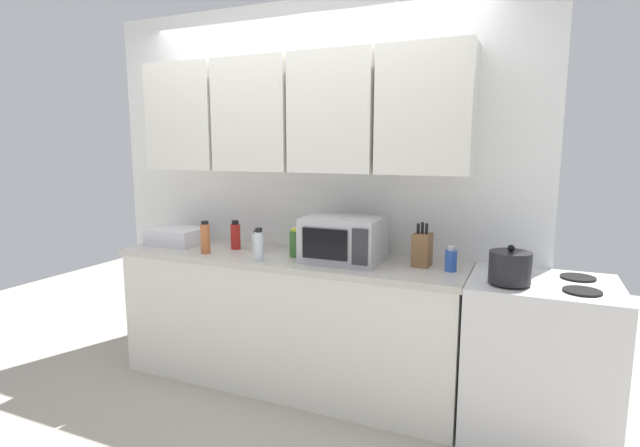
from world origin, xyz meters
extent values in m
plane|color=#B2A899|center=(0.00, -1.00, 0.00)|extent=(8.00, 8.00, 0.00)
cube|color=white|center=(0.00, 0.03, 1.30)|extent=(3.21, 0.06, 2.60)
cube|color=white|center=(-0.87, -0.15, 1.83)|extent=(0.56, 0.33, 0.75)
cube|color=white|center=(-0.29, -0.15, 1.83)|extent=(0.56, 0.33, 0.75)
cube|color=white|center=(0.29, -0.15, 1.83)|extent=(0.56, 0.33, 0.75)
cube|color=white|center=(0.87, -0.15, 1.83)|extent=(0.56, 0.33, 0.75)
cube|color=white|center=(0.00, -0.30, 0.43)|extent=(2.31, 0.60, 0.86)
cube|color=beige|center=(0.00, -0.30, 0.88)|extent=(2.34, 0.63, 0.04)
cube|color=silver|center=(1.56, -0.32, 0.45)|extent=(0.76, 0.64, 0.90)
cylinder|color=black|center=(1.39, -0.46, 0.91)|extent=(0.18, 0.18, 0.01)
cylinder|color=black|center=(1.73, -0.46, 0.91)|extent=(0.18, 0.18, 0.01)
cylinder|color=black|center=(1.39, -0.18, 0.91)|extent=(0.18, 0.18, 0.01)
cylinder|color=black|center=(1.73, -0.18, 0.91)|extent=(0.18, 0.18, 0.01)
cylinder|color=black|center=(1.39, -0.46, 0.99)|extent=(0.21, 0.21, 0.16)
sphere|color=black|center=(1.39, -0.46, 1.09)|extent=(0.04, 0.04, 0.04)
cube|color=#B7B7BC|center=(0.40, -0.31, 1.04)|extent=(0.48, 0.36, 0.28)
cube|color=black|center=(0.35, -0.50, 1.04)|extent=(0.29, 0.01, 0.18)
cube|color=#2D2D33|center=(0.58, -0.50, 1.04)|extent=(0.10, 0.01, 0.21)
cube|color=silver|center=(-0.92, -0.30, 0.96)|extent=(0.38, 0.30, 0.12)
cube|color=brown|center=(0.88, -0.24, 1.00)|extent=(0.11, 0.13, 0.20)
cylinder|color=black|center=(0.86, -0.25, 1.13)|extent=(0.02, 0.02, 0.06)
cylinder|color=black|center=(0.88, -0.25, 1.13)|extent=(0.02, 0.02, 0.07)
cylinder|color=black|center=(0.91, -0.25, 1.13)|extent=(0.02, 0.02, 0.06)
cylinder|color=#386B2D|center=(0.07, -0.32, 0.99)|extent=(0.08, 0.08, 0.17)
cylinder|color=yellow|center=(0.07, -0.32, 1.08)|extent=(0.05, 0.05, 0.02)
cylinder|color=silver|center=(-0.09, -0.52, 0.99)|extent=(0.06, 0.06, 0.19)
cylinder|color=black|center=(-0.09, -0.52, 1.10)|extent=(0.04, 0.04, 0.03)
cylinder|color=white|center=(-0.24, -0.28, 0.96)|extent=(0.08, 0.08, 0.12)
cylinder|color=black|center=(-0.24, -0.28, 1.04)|extent=(0.05, 0.05, 0.02)
cylinder|color=#BC6638|center=(-0.53, -0.47, 1.00)|extent=(0.06, 0.06, 0.20)
cylinder|color=black|center=(-0.53, -0.47, 1.11)|extent=(0.05, 0.05, 0.02)
cylinder|color=#2D56B7|center=(1.06, -0.29, 0.96)|extent=(0.07, 0.07, 0.12)
cylinder|color=silver|center=(1.06, -0.29, 1.04)|extent=(0.04, 0.04, 0.02)
cylinder|color=red|center=(-0.43, -0.27, 0.99)|extent=(0.07, 0.07, 0.18)
cylinder|color=black|center=(-0.43, -0.27, 1.09)|extent=(0.05, 0.05, 0.03)
camera|label=1|loc=(1.47, -3.11, 1.61)|focal=27.34mm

